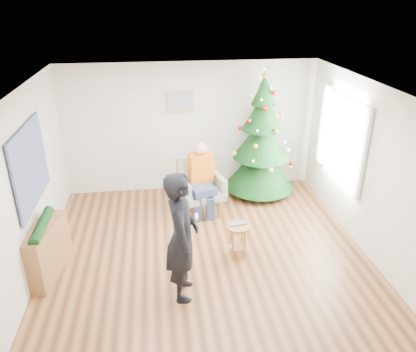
{
  "coord_description": "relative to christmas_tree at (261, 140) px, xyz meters",
  "views": [
    {
      "loc": [
        -0.68,
        -5.22,
        3.78
      ],
      "look_at": [
        0.1,
        0.6,
        1.1
      ],
      "focal_mm": 35.0,
      "sensor_mm": 36.0,
      "label": 1
    }
  ],
  "objects": [
    {
      "name": "floor",
      "position": [
        -1.35,
        -2.08,
        -1.12
      ],
      "size": [
        5.0,
        5.0,
        0.0
      ],
      "primitive_type": "plane",
      "color": "brown",
      "rests_on": "ground"
    },
    {
      "name": "ceiling",
      "position": [
        -1.35,
        -2.08,
        1.48
      ],
      "size": [
        5.0,
        5.0,
        0.0
      ],
      "primitive_type": "plane",
      "rotation": [
        3.14,
        0.0,
        0.0
      ],
      "color": "white",
      "rests_on": "wall_back"
    },
    {
      "name": "wall_back",
      "position": [
        -1.35,
        0.42,
        0.18
      ],
      "size": [
        5.0,
        0.0,
        5.0
      ],
      "primitive_type": "plane",
      "rotation": [
        1.57,
        0.0,
        0.0
      ],
      "color": "silver",
      "rests_on": "floor"
    },
    {
      "name": "wall_front",
      "position": [
        -1.35,
        -4.58,
        0.18
      ],
      "size": [
        5.0,
        0.0,
        5.0
      ],
      "primitive_type": "plane",
      "rotation": [
        -1.57,
        0.0,
        0.0
      ],
      "color": "silver",
      "rests_on": "floor"
    },
    {
      "name": "wall_left",
      "position": [
        -3.85,
        -2.08,
        0.18
      ],
      "size": [
        0.0,
        5.0,
        5.0
      ],
      "primitive_type": "plane",
      "rotation": [
        1.57,
        0.0,
        1.57
      ],
      "color": "silver",
      "rests_on": "floor"
    },
    {
      "name": "wall_right",
      "position": [
        1.15,
        -2.08,
        0.18
      ],
      "size": [
        0.0,
        5.0,
        5.0
      ],
      "primitive_type": "plane",
      "rotation": [
        1.57,
        0.0,
        -1.57
      ],
      "color": "silver",
      "rests_on": "floor"
    },
    {
      "name": "window_panel",
      "position": [
        1.12,
        -1.08,
        0.38
      ],
      "size": [
        0.04,
        1.3,
        1.4
      ],
      "primitive_type": "cube",
      "color": "white",
      "rests_on": "wall_right"
    },
    {
      "name": "curtains",
      "position": [
        1.09,
        -1.08,
        0.38
      ],
      "size": [
        0.05,
        1.75,
        1.5
      ],
      "color": "white",
      "rests_on": "wall_right"
    },
    {
      "name": "christmas_tree",
      "position": [
        0.0,
        0.0,
        0.0
      ],
      "size": [
        1.38,
        1.38,
        2.49
      ],
      "rotation": [
        0.0,
        0.0,
        0.16
      ],
      "color": "#3F2816",
      "rests_on": "floor"
    },
    {
      "name": "stool",
      "position": [
        -0.88,
        -2.13,
        -0.84
      ],
      "size": [
        0.36,
        0.36,
        0.54
      ],
      "rotation": [
        0.0,
        0.0,
        -0.18
      ],
      "color": "brown",
      "rests_on": "floor"
    },
    {
      "name": "laptop",
      "position": [
        -0.88,
        -2.13,
        -0.57
      ],
      "size": [
        0.33,
        0.24,
        0.02
      ],
      "primitive_type": "imported",
      "rotation": [
        0.0,
        0.0,
        0.17
      ],
      "color": "silver",
      "rests_on": "stool"
    },
    {
      "name": "armchair",
      "position": [
        -1.28,
        -0.61,
        -0.75
      ],
      "size": [
        0.91,
        0.87,
        1.02
      ],
      "rotation": [
        0.0,
        0.0,
        0.25
      ],
      "color": "gray",
      "rests_on": "floor"
    },
    {
      "name": "seated_person",
      "position": [
        -1.26,
        -0.66,
        -0.44
      ],
      "size": [
        0.51,
        0.68,
        1.33
      ],
      "rotation": [
        0.0,
        0.0,
        0.25
      ],
      "color": "navy",
      "rests_on": "armchair"
    },
    {
      "name": "standing_man",
      "position": [
        -1.78,
        -2.88,
        -0.22
      ],
      "size": [
        0.47,
        0.68,
        1.81
      ],
      "primitive_type": "imported",
      "rotation": [
        0.0,
        0.0,
        1.51
      ],
      "color": "black",
      "rests_on": "floor"
    },
    {
      "name": "game_controller",
      "position": [
        -1.59,
        -2.91,
        0.08
      ],
      "size": [
        0.04,
        0.13,
        0.04
      ],
      "primitive_type": "cube",
      "rotation": [
        0.0,
        0.0,
        -0.06
      ],
      "color": "white",
      "rests_on": "standing_man"
    },
    {
      "name": "console",
      "position": [
        -3.68,
        -2.21,
        -0.72
      ],
      "size": [
        0.49,
        1.04,
        0.8
      ],
      "primitive_type": "cube",
      "rotation": [
        0.0,
        0.0,
        -0.2
      ],
      "color": "brown",
      "rests_on": "floor"
    },
    {
      "name": "garland",
      "position": [
        -3.68,
        -2.21,
        -0.3
      ],
      "size": [
        0.14,
        0.9,
        0.14
      ],
      "primitive_type": "cylinder",
      "rotation": [
        1.57,
        0.0,
        0.0
      ],
      "color": "black",
      "rests_on": "console"
    },
    {
      "name": "tapestry",
      "position": [
        -3.81,
        -1.78,
        0.43
      ],
      "size": [
        0.03,
        1.5,
        1.15
      ],
      "primitive_type": "cube",
      "color": "black",
      "rests_on": "wall_left"
    },
    {
      "name": "framed_picture",
      "position": [
        -1.55,
        0.39,
        0.73
      ],
      "size": [
        0.52,
        0.05,
        0.42
      ],
      "color": "tan",
      "rests_on": "wall_back"
    }
  ]
}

